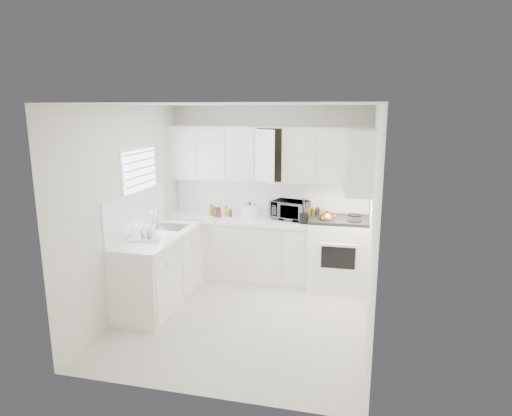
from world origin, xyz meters
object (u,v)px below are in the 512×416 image
(stove, at_px, (339,243))
(utensil_crock, at_px, (304,210))
(tea_kettle, at_px, (327,218))
(rice_cooker, at_px, (250,210))
(dish_rack, at_px, (144,231))
(microwave, at_px, (291,208))

(stove, relative_size, utensil_crock, 3.45)
(stove, distance_m, tea_kettle, 0.46)
(stove, bearing_deg, rice_cooker, 178.60)
(rice_cooker, distance_m, utensil_crock, 0.84)
(utensil_crock, distance_m, dish_rack, 2.22)
(stove, bearing_deg, tea_kettle, -139.60)
(utensil_crock, relative_size, dish_rack, 1.02)
(tea_kettle, height_order, utensil_crock, utensil_crock)
(microwave, bearing_deg, stove, 10.05)
(rice_cooker, bearing_deg, stove, -18.25)
(microwave, distance_m, dish_rack, 2.17)
(tea_kettle, relative_size, microwave, 0.51)
(microwave, xyz_separation_m, utensil_crock, (0.22, -0.21, 0.02))
(tea_kettle, distance_m, microwave, 0.60)
(rice_cooker, xyz_separation_m, utensil_crock, (0.83, -0.14, 0.07))
(rice_cooker, distance_m, dish_rack, 1.71)
(tea_kettle, height_order, microwave, microwave)
(microwave, xyz_separation_m, rice_cooker, (-0.60, -0.07, -0.05))
(rice_cooker, bearing_deg, tea_kettle, -26.17)
(stove, xyz_separation_m, rice_cooker, (-1.33, 0.00, 0.41))
(microwave, height_order, dish_rack, microwave)
(stove, relative_size, tea_kettle, 5.22)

